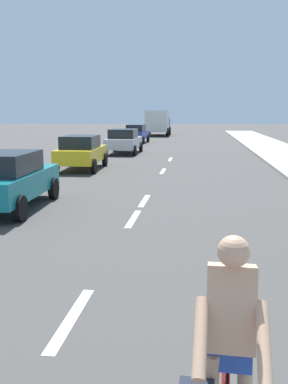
{
  "coord_description": "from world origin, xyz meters",
  "views": [
    {
      "loc": [
        1.59,
        1.49,
        2.63
      ],
      "look_at": [
        0.55,
        9.73,
        1.1
      ],
      "focal_mm": 40.7,
      "sensor_mm": 36.0,
      "label": 1
    }
  ],
  "objects_px": {
    "parked_car_teal": "(6,179)",
    "parked_car_silver": "(124,140)",
    "parked_car_yellow": "(81,151)",
    "delivery_truck": "(158,122)",
    "cyclist": "(222,375)",
    "parked_car_blue": "(136,133)"
  },
  "relations": [
    {
      "from": "parked_car_teal",
      "to": "parked_car_silver",
      "type": "height_order",
      "value": "same"
    },
    {
      "from": "parked_car_yellow",
      "to": "delivery_truck",
      "type": "relative_size",
      "value": 0.65
    },
    {
      "from": "cyclist",
      "to": "parked_car_teal",
      "type": "relative_size",
      "value": 0.43
    },
    {
      "from": "parked_car_teal",
      "to": "parked_car_blue",
      "type": "distance_m",
      "value": 26.31
    },
    {
      "from": "parked_car_yellow",
      "to": "parked_car_silver",
      "type": "relative_size",
      "value": 0.94
    },
    {
      "from": "cyclist",
      "to": "parked_car_yellow",
      "type": "height_order",
      "value": "cyclist"
    },
    {
      "from": "cyclist",
      "to": "parked_car_blue",
      "type": "xyz_separation_m",
      "value": [
        -5.58,
        34.69,
        0.0
      ]
    },
    {
      "from": "parked_car_yellow",
      "to": "delivery_truck",
      "type": "distance_m",
      "value": 30.09
    },
    {
      "from": "delivery_truck",
      "to": "parked_car_silver",
      "type": "bearing_deg",
      "value": -90.72
    },
    {
      "from": "parked_car_yellow",
      "to": "parked_car_blue",
      "type": "bearing_deg",
      "value": 88.08
    },
    {
      "from": "cyclist",
      "to": "parked_car_silver",
      "type": "height_order",
      "value": "cyclist"
    },
    {
      "from": "parked_car_yellow",
      "to": "delivery_truck",
      "type": "xyz_separation_m",
      "value": [
        0.72,
        30.08,
        0.67
      ]
    },
    {
      "from": "parked_car_teal",
      "to": "parked_car_blue",
      "type": "bearing_deg",
      "value": 88.04
    },
    {
      "from": "cyclist",
      "to": "parked_car_blue",
      "type": "distance_m",
      "value": 35.14
    },
    {
      "from": "parked_car_silver",
      "to": "parked_car_blue",
      "type": "height_order",
      "value": "same"
    },
    {
      "from": "parked_car_yellow",
      "to": "delivery_truck",
      "type": "bearing_deg",
      "value": 86.75
    },
    {
      "from": "parked_car_silver",
      "to": "parked_car_blue",
      "type": "distance_m",
      "value": 9.85
    },
    {
      "from": "cyclist",
      "to": "parked_car_blue",
      "type": "relative_size",
      "value": 0.47
    },
    {
      "from": "parked_car_teal",
      "to": "delivery_truck",
      "type": "bearing_deg",
      "value": 86.86
    },
    {
      "from": "parked_car_teal",
      "to": "parked_car_silver",
      "type": "distance_m",
      "value": 16.48
    },
    {
      "from": "parked_car_yellow",
      "to": "parked_car_blue",
      "type": "xyz_separation_m",
      "value": [
        0.01,
        17.87,
        -0.0
      ]
    },
    {
      "from": "parked_car_teal",
      "to": "delivery_truck",
      "type": "relative_size",
      "value": 0.67
    }
  ]
}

